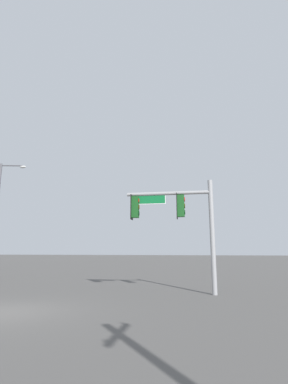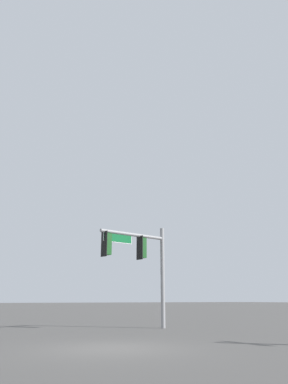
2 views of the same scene
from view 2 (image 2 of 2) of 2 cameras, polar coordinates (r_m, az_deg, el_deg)
ground_plane at (r=12.90m, az=-4.88°, el=-22.69°), size 400.00×400.00×0.00m
signal_pole_near at (r=20.78m, az=-0.47°, el=-9.67°), size 4.34×1.03×5.52m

